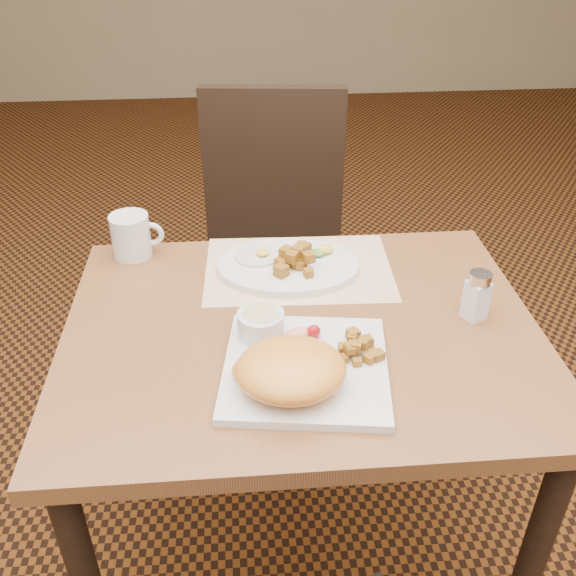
{
  "coord_description": "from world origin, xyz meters",
  "views": [
    {
      "loc": [
        -0.11,
        -0.97,
        1.48
      ],
      "look_at": [
        -0.02,
        0.03,
        0.82
      ],
      "focal_mm": 40.0,
      "sensor_mm": 36.0,
      "label": 1
    }
  ],
  "objects_px": {
    "chair_far": "(273,242)",
    "plate_square": "(306,368)",
    "table": "(301,370)",
    "coffee_mug": "(132,236)",
    "plate_oval": "(288,266)",
    "salt_shaker": "(477,295)"
  },
  "relations": [
    {
      "from": "chair_far",
      "to": "plate_square",
      "type": "bearing_deg",
      "value": 96.24
    },
    {
      "from": "table",
      "to": "coffee_mug",
      "type": "bearing_deg",
      "value": 139.2
    },
    {
      "from": "coffee_mug",
      "to": "plate_oval",
      "type": "bearing_deg",
      "value": -16.02
    },
    {
      "from": "salt_shaker",
      "to": "plate_square",
      "type": "bearing_deg",
      "value": -158.69
    },
    {
      "from": "plate_square",
      "to": "table",
      "type": "bearing_deg",
      "value": 87.01
    },
    {
      "from": "plate_square",
      "to": "coffee_mug",
      "type": "xyz_separation_m",
      "value": [
        -0.34,
        0.43,
        0.04
      ]
    },
    {
      "from": "table",
      "to": "plate_square",
      "type": "relative_size",
      "value": 3.21
    },
    {
      "from": "salt_shaker",
      "to": "coffee_mug",
      "type": "bearing_deg",
      "value": 156.38
    },
    {
      "from": "plate_oval",
      "to": "salt_shaker",
      "type": "height_order",
      "value": "salt_shaker"
    },
    {
      "from": "salt_shaker",
      "to": "coffee_mug",
      "type": "distance_m",
      "value": 0.74
    },
    {
      "from": "table",
      "to": "salt_shaker",
      "type": "distance_m",
      "value": 0.37
    },
    {
      "from": "chair_far",
      "to": "plate_square",
      "type": "height_order",
      "value": "chair_far"
    },
    {
      "from": "table",
      "to": "chair_far",
      "type": "bearing_deg",
      "value": 91.12
    },
    {
      "from": "chair_far",
      "to": "plate_square",
      "type": "xyz_separation_m",
      "value": [
        0.01,
        -0.84,
        0.22
      ]
    },
    {
      "from": "coffee_mug",
      "to": "table",
      "type": "bearing_deg",
      "value": -40.8
    },
    {
      "from": "plate_oval",
      "to": "coffee_mug",
      "type": "xyz_separation_m",
      "value": [
        -0.34,
        0.1,
        0.04
      ]
    },
    {
      "from": "table",
      "to": "coffee_mug",
      "type": "relative_size",
      "value": 7.71
    },
    {
      "from": "plate_square",
      "to": "coffee_mug",
      "type": "height_order",
      "value": "coffee_mug"
    },
    {
      "from": "table",
      "to": "coffee_mug",
      "type": "distance_m",
      "value": 0.49
    },
    {
      "from": "salt_shaker",
      "to": "plate_oval",
      "type": "bearing_deg",
      "value": 149.63
    },
    {
      "from": "coffee_mug",
      "to": "salt_shaker",
      "type": "bearing_deg",
      "value": -23.62
    },
    {
      "from": "plate_oval",
      "to": "table",
      "type": "bearing_deg",
      "value": -87.38
    }
  ]
}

